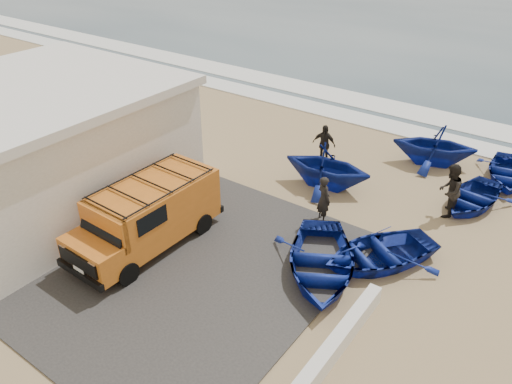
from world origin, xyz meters
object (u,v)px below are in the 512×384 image
Objects in this scene: van at (148,213)px; boat_near_left at (321,262)px; boat_near_right at (379,252)px; boat_mid_right at (472,197)px; fisherman_back at (324,144)px; boat_far_left at (435,145)px; fisherman_front at (324,199)px; building at (35,145)px; boat_far_right at (509,172)px; fisherman_middle at (450,191)px; boat_mid_left at (327,166)px; parapet at (322,363)px.

van is 5.62m from boat_near_left.
boat_near_right is at bearing 21.77° from boat_near_left.
van is 1.37× the size of boat_near_right.
fisherman_back is at bearing -170.17° from boat_mid_right.
boat_mid_right is 3.44m from boat_far_left.
building is at bearing 56.50° from fisherman_front.
van is at bearing 78.92° from fisherman_front.
fisherman_back is at bearing -168.48° from boat_far_right.
building is at bearing -61.95° from boat_far_left.
boat_far_left is 1.70× the size of fisherman_middle.
boat_far_right is at bearing 16.33° from fisherman_back.
boat_mid_right is (2.57, 6.65, -0.09)m from boat_near_left.
boat_mid_right is at bearing 107.72° from boat_near_right.
building is at bearing 123.12° from boat_mid_left.
boat_near_right is 2.17× the size of fisherman_front.
fisherman_middle is at bearing -17.80° from fisherman_back.
boat_mid_left is at bearing -84.40° from fisherman_middle.
boat_far_left reaches higher than boat_far_right.
boat_near_left is (-1.83, 3.13, 0.16)m from parapet.
parapet is 1.16× the size of van.
boat_mid_left is 4.52m from fisherman_middle.
van is at bearing 2.34° from building.
fisherman_front is 0.87× the size of fisherman_middle.
boat_far_right is at bearing 78.61° from boat_far_left.
boat_mid_right is (1.37, 5.13, -0.04)m from boat_near_right.
boat_far_left is at bearing 45.89° from building.
parapet is 12.39m from boat_far_left.
van is 5.92m from fisherman_front.
boat_near_left is 1.24× the size of boat_far_left.
building is 12.55m from boat_near_right.
boat_near_left is 1.11× the size of boat_near_right.
boat_near_left is at bearing -102.78° from boat_mid_right.
boat_near_left reaches higher than boat_mid_right.
boat_mid_right is 6.16m from fisherman_back.
fisherman_middle is (-1.22, -4.00, 0.64)m from boat_far_right.
boat_far_left is 4.06m from fisherman_middle.
parapet is 7.22m from van.
boat_near_left is 2.11× the size of fisherman_middle.
boat_near_left is at bearing -68.65° from fisherman_back.
fisherman_front is (-3.94, -4.09, 0.52)m from boat_mid_right.
van is 7.24m from boat_mid_left.
fisherman_back is at bearing 88.91° from boat_near_left.
van is (5.44, 0.22, -0.98)m from building.
parapet is 1.75× the size of boat_mid_left.
boat_near_right is at bearing 29.23° from van.
fisherman_back reaches higher than boat_near_right.
fisherman_back is at bearing -31.17° from fisherman_front.
boat_near_left is 7.42m from fisherman_back.
building is at bearing -136.83° from fisherman_back.
fisherman_middle is (7.24, 7.38, -0.19)m from van.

